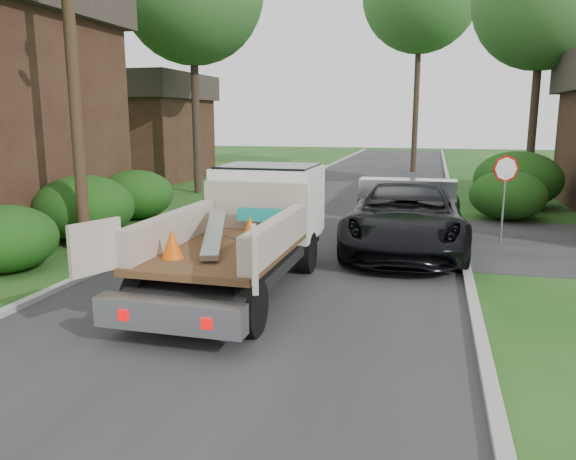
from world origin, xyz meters
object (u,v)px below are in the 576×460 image
at_px(tree_right_far, 543,0).
at_px(black_pickup, 406,216).
at_px(stop_sign, 505,180).
at_px(house_left_far, 135,125).
at_px(flatbed_truck, 253,221).
at_px(utility_pole, 71,47).

relative_size(tree_right_far, black_pickup, 1.76).
xyz_separation_m(stop_sign, black_pickup, (-2.60, -1.56, -0.87)).
height_order(house_left_far, tree_right_far, tree_right_far).
height_order(tree_right_far, flatbed_truck, tree_right_far).
bearing_deg(tree_right_far, house_left_far, 174.56).
distance_m(utility_pole, flatbed_truck, 6.46).
bearing_deg(utility_pole, tree_right_far, 49.16).
distance_m(stop_sign, utility_pole, 11.91).
bearing_deg(flatbed_truck, utility_pole, 166.39).
height_order(house_left_far, flatbed_truck, house_left_far).
relative_size(stop_sign, house_left_far, 0.33).
bearing_deg(utility_pole, house_left_far, 115.23).
relative_size(stop_sign, black_pickup, 0.38).
height_order(stop_sign, tree_right_far, tree_right_far).
distance_m(stop_sign, black_pickup, 3.15).
distance_m(utility_pole, house_left_far, 18.93).
distance_m(tree_right_far, flatbed_truck, 19.49).
height_order(stop_sign, utility_pole, utility_pole).
bearing_deg(stop_sign, utility_pole, -159.38).
relative_size(stop_sign, utility_pole, 0.25).
bearing_deg(flatbed_truck, stop_sign, 43.53).
xyz_separation_m(tree_right_far, flatbed_truck, (-7.96, -16.28, -7.16)).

